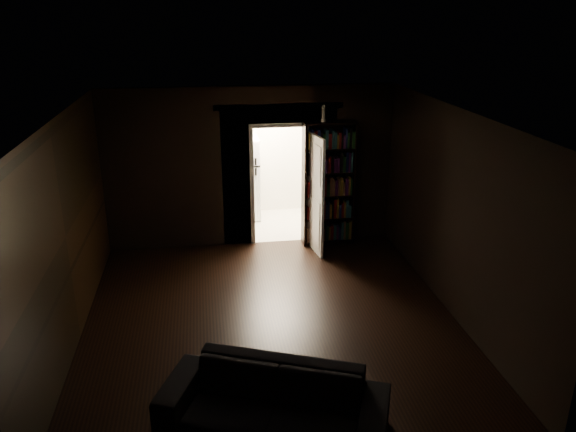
% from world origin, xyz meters
% --- Properties ---
extents(ground, '(5.50, 5.50, 0.00)m').
position_xyz_m(ground, '(0.00, 0.00, 0.00)').
color(ground, black).
rests_on(ground, ground).
extents(room_walls, '(5.02, 5.61, 2.84)m').
position_xyz_m(room_walls, '(-0.01, 1.07, 1.68)').
color(room_walls, black).
rests_on(room_walls, ground).
extents(kitchen_alcove, '(2.20, 1.80, 2.60)m').
position_xyz_m(kitchen_alcove, '(0.50, 3.87, 1.21)').
color(kitchen_alcove, beige).
rests_on(kitchen_alcove, ground).
extents(sofa, '(2.43, 1.74, 0.86)m').
position_xyz_m(sofa, '(-0.24, -2.10, 0.43)').
color(sofa, black).
rests_on(sofa, ground).
extents(bookshelf, '(0.96, 0.60, 2.20)m').
position_xyz_m(bookshelf, '(1.34, 2.59, 1.10)').
color(bookshelf, black).
rests_on(bookshelf, ground).
extents(refrigerator, '(0.83, 0.78, 1.65)m').
position_xyz_m(refrigerator, '(-0.10, 4.11, 0.82)').
color(refrigerator, white).
rests_on(refrigerator, ground).
extents(door, '(0.18, 0.85, 2.05)m').
position_xyz_m(door, '(1.04, 2.31, 1.02)').
color(door, white).
rests_on(door, ground).
extents(figurine, '(0.12, 0.12, 0.28)m').
position_xyz_m(figurine, '(1.24, 2.61, 2.34)').
color(figurine, white).
rests_on(figurine, bookshelf).
extents(bottles, '(0.69, 0.24, 0.28)m').
position_xyz_m(bottles, '(-0.18, 4.04, 1.79)').
color(bottles, black).
rests_on(bottles, refrigerator).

